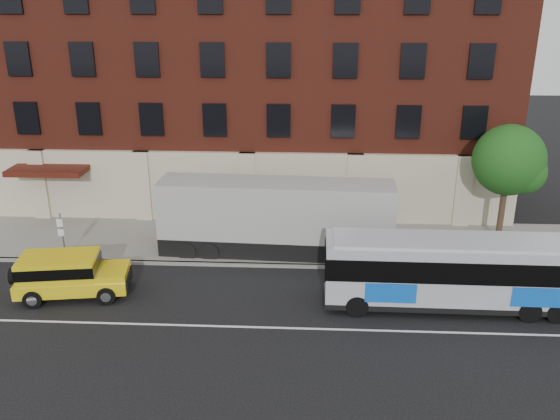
{
  "coord_description": "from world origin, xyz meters",
  "views": [
    {
      "loc": [
        3.42,
        -19.3,
        12.25
      ],
      "look_at": [
        2.15,
        5.5,
        3.12
      ],
      "focal_mm": 37.19,
      "sensor_mm": 36.0,
      "label": 1
    }
  ],
  "objects_px": {
    "street_tree": "(509,163)",
    "yellow_suv": "(67,273)",
    "sign_pole": "(62,234)",
    "city_bus": "(461,270)",
    "shipping_container": "(276,219)"
  },
  "relations": [
    {
      "from": "yellow_suv",
      "to": "shipping_container",
      "type": "bearing_deg",
      "value": 28.61
    },
    {
      "from": "yellow_suv",
      "to": "sign_pole",
      "type": "bearing_deg",
      "value": 114.95
    },
    {
      "from": "yellow_suv",
      "to": "shipping_container",
      "type": "relative_size",
      "value": 0.44
    },
    {
      "from": "sign_pole",
      "to": "street_tree",
      "type": "bearing_deg",
      "value": 8.61
    },
    {
      "from": "city_bus",
      "to": "yellow_suv",
      "type": "distance_m",
      "value": 16.68
    },
    {
      "from": "street_tree",
      "to": "yellow_suv",
      "type": "bearing_deg",
      "value": -161.62
    },
    {
      "from": "city_bus",
      "to": "shipping_container",
      "type": "bearing_deg",
      "value": 148.31
    },
    {
      "from": "sign_pole",
      "to": "shipping_container",
      "type": "distance_m",
      "value": 10.44
    },
    {
      "from": "city_bus",
      "to": "yellow_suv",
      "type": "height_order",
      "value": "city_bus"
    },
    {
      "from": "sign_pole",
      "to": "yellow_suv",
      "type": "xyz_separation_m",
      "value": [
        1.61,
        -3.45,
        -0.37
      ]
    },
    {
      "from": "sign_pole",
      "to": "street_tree",
      "type": "xyz_separation_m",
      "value": [
        22.04,
        3.34,
        2.96
      ]
    },
    {
      "from": "sign_pole",
      "to": "street_tree",
      "type": "distance_m",
      "value": 22.49
    },
    {
      "from": "street_tree",
      "to": "yellow_suv",
      "type": "xyz_separation_m",
      "value": [
        -20.43,
        -6.79,
        -3.32
      ]
    },
    {
      "from": "street_tree",
      "to": "yellow_suv",
      "type": "distance_m",
      "value": 21.79
    },
    {
      "from": "shipping_container",
      "to": "city_bus",
      "type": "bearing_deg",
      "value": -31.69
    }
  ]
}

